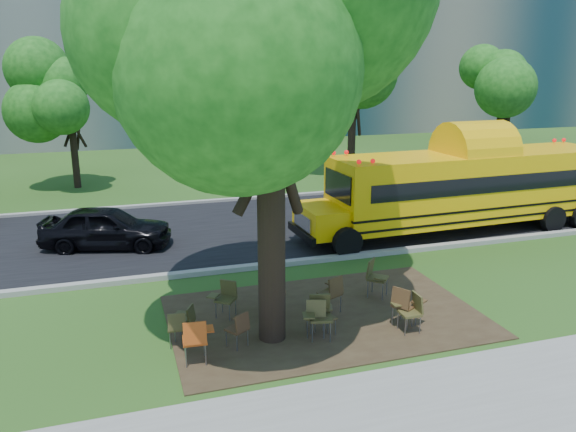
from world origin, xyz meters
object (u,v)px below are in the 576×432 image
object	(u,v)px
chair_5	(323,314)
chair_7	(405,303)
chair_3	(319,312)
chair_6	(411,308)
main_tree	(270,43)
chair_9	(225,295)
chair_4	(317,313)
chair_8	(186,319)
black_car	(106,227)
school_bus	(468,186)
chair_0	(178,325)
chair_10	(271,290)
chair_11	(332,290)
chair_12	(375,275)
chair_1	(196,337)
chair_2	(239,326)

from	to	relation	value
chair_5	chair_7	distance (m)	1.83
chair_3	chair_6	xyz separation A→B (m)	(1.99, -0.32, -0.05)
main_tree	chair_9	xyz separation A→B (m)	(-0.71, 1.35, -5.43)
chair_5	chair_4	bearing A→B (deg)	2.96
chair_6	main_tree	bearing A→B (deg)	80.04
main_tree	chair_8	size ratio (longest dim) A/B	12.37
black_car	main_tree	bearing A→B (deg)	-140.29
school_bus	chair_0	world-z (taller)	school_bus
chair_4	chair_10	size ratio (longest dim) A/B	0.99
chair_5	chair_11	distance (m)	1.09
chair_5	chair_12	bearing A→B (deg)	-158.40
school_bus	chair_9	bearing A→B (deg)	-157.50
chair_0	chair_10	bearing A→B (deg)	28.64
chair_0	chair_1	xyz separation A→B (m)	(0.25, -0.84, 0.11)
chair_2	chair_9	world-z (taller)	chair_9
main_tree	chair_4	world-z (taller)	main_tree
chair_7	chair_8	size ratio (longest dim) A/B	1.22
main_tree	chair_1	size ratio (longest dim) A/B	10.12
chair_6	chair_8	size ratio (longest dim) A/B	1.14
school_bus	chair_8	xyz separation A→B (m)	(-10.29, -5.13, -1.09)
main_tree	chair_4	distance (m)	5.49
main_tree	chair_11	bearing A→B (deg)	25.02
chair_4	school_bus	bearing A→B (deg)	55.14
school_bus	chair_12	world-z (taller)	school_bus
chair_6	school_bus	bearing A→B (deg)	-40.89
chair_10	chair_12	world-z (taller)	chair_12
chair_2	black_car	world-z (taller)	black_car
chair_6	chair_11	size ratio (longest dim) A/B	0.94
chair_6	black_car	bearing A→B (deg)	39.36
school_bus	chair_9	xyz separation A→B (m)	(-9.29, -4.26, -1.04)
chair_9	chair_12	distance (m)	3.74
main_tree	chair_12	bearing A→B (deg)	23.79
chair_3	chair_11	size ratio (longest dim) A/B	1.02
chair_8	school_bus	bearing A→B (deg)	-35.39
chair_6	chair_2	bearing A→B (deg)	84.86
chair_2	chair_7	world-z (taller)	chair_7
chair_11	chair_0	bearing A→B (deg)	163.64
chair_6	chair_7	size ratio (longest dim) A/B	0.94
chair_6	chair_7	world-z (taller)	chair_7
main_tree	chair_7	xyz separation A→B (m)	(2.90, -0.36, -5.38)
chair_3	chair_6	bearing A→B (deg)	-174.73
chair_5	black_car	world-z (taller)	black_car
chair_6	chair_5	bearing A→B (deg)	77.88
chair_0	school_bus	bearing A→B (deg)	31.50
chair_4	chair_12	world-z (taller)	chair_12
chair_3	school_bus	bearing A→B (deg)	-128.04
chair_1	chair_10	xyz separation A→B (m)	(2.00, 1.85, -0.03)
chair_4	chair_5	distance (m)	0.18
chair_3	chair_6	world-z (taller)	chair_3
main_tree	black_car	bearing A→B (deg)	113.93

